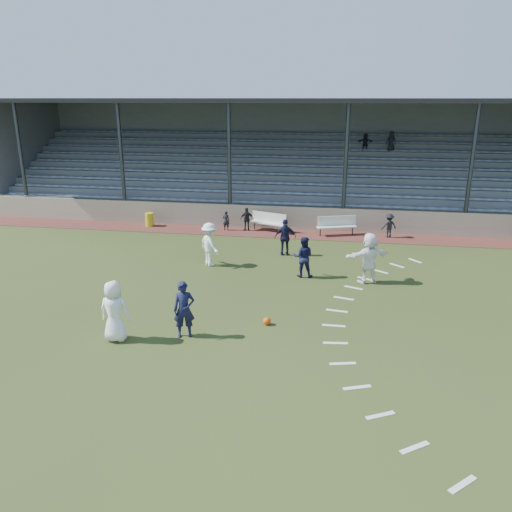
{
  "coord_description": "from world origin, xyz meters",
  "views": [
    {
      "loc": [
        2.87,
        -14.06,
        6.66
      ],
      "look_at": [
        0.0,
        2.5,
        1.3
      ],
      "focal_mm": 35.0,
      "sensor_mm": 36.0,
      "label": 1
    }
  ],
  "objects_px": {
    "football": "(267,321)",
    "player_navy_lead": "(184,310)",
    "bench_right": "(337,224)",
    "player_white_lead": "(114,311)",
    "trash_bin": "(149,219)",
    "bench_left": "(269,220)"
  },
  "relations": [
    {
      "from": "trash_bin",
      "to": "player_white_lead",
      "type": "distance_m",
      "value": 13.39
    },
    {
      "from": "bench_left",
      "to": "player_navy_lead",
      "type": "relative_size",
      "value": 1.19
    },
    {
      "from": "player_navy_lead",
      "to": "bench_right",
      "type": "bearing_deg",
      "value": 53.05
    },
    {
      "from": "bench_right",
      "to": "trash_bin",
      "type": "bearing_deg",
      "value": 159.74
    },
    {
      "from": "player_navy_lead",
      "to": "football",
      "type": "bearing_deg",
      "value": 9.5
    },
    {
      "from": "bench_left",
      "to": "football",
      "type": "height_order",
      "value": "bench_left"
    },
    {
      "from": "football",
      "to": "player_navy_lead",
      "type": "bearing_deg",
      "value": -152.41
    },
    {
      "from": "football",
      "to": "bench_right",
      "type": "bearing_deg",
      "value": 80.15
    },
    {
      "from": "bench_left",
      "to": "bench_right",
      "type": "xyz_separation_m",
      "value": [
        3.48,
        -0.15,
        0.0
      ]
    },
    {
      "from": "bench_left",
      "to": "player_white_lead",
      "type": "bearing_deg",
      "value": -79.61
    },
    {
      "from": "bench_left",
      "to": "player_navy_lead",
      "type": "height_order",
      "value": "player_navy_lead"
    },
    {
      "from": "bench_left",
      "to": "football",
      "type": "xyz_separation_m",
      "value": [
        1.58,
        -11.09,
        -0.46
      ]
    },
    {
      "from": "player_white_lead",
      "to": "trash_bin",
      "type": "bearing_deg",
      "value": -73.12
    },
    {
      "from": "football",
      "to": "player_navy_lead",
      "type": "distance_m",
      "value": 2.63
    },
    {
      "from": "bench_right",
      "to": "football",
      "type": "bearing_deg",
      "value": -119.54
    },
    {
      "from": "bench_right",
      "to": "player_white_lead",
      "type": "height_order",
      "value": "player_white_lead"
    },
    {
      "from": "trash_bin",
      "to": "player_navy_lead",
      "type": "height_order",
      "value": "player_navy_lead"
    },
    {
      "from": "trash_bin",
      "to": "football",
      "type": "relative_size",
      "value": 2.95
    },
    {
      "from": "bench_right",
      "to": "player_white_lead",
      "type": "bearing_deg",
      "value": -135.04
    },
    {
      "from": "player_white_lead",
      "to": "player_navy_lead",
      "type": "relative_size",
      "value": 1.06
    },
    {
      "from": "trash_bin",
      "to": "player_white_lead",
      "type": "height_order",
      "value": "player_white_lead"
    },
    {
      "from": "player_white_lead",
      "to": "player_navy_lead",
      "type": "height_order",
      "value": "player_white_lead"
    }
  ]
}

